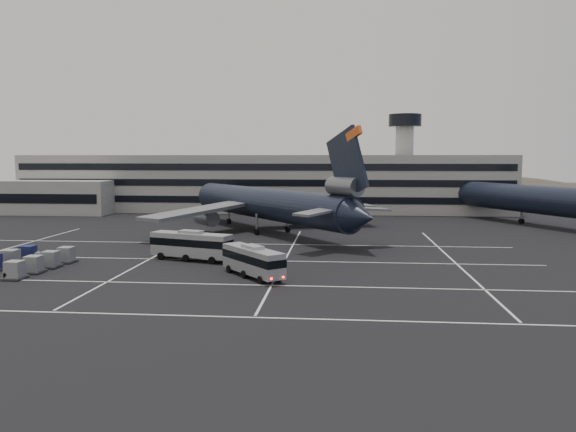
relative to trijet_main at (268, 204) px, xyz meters
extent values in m
plane|color=black|center=(-6.40, -31.20, -5.25)|extent=(260.00, 260.00, 0.00)
cube|color=silver|center=(-6.40, -53.20, -5.24)|extent=(90.00, 0.25, 0.01)
cube|color=silver|center=(-6.40, -41.20, -5.24)|extent=(90.00, 0.25, 0.01)
cube|color=silver|center=(-6.40, -27.20, -5.24)|extent=(90.00, 0.25, 0.01)
cube|color=silver|center=(-6.40, -13.20, -5.24)|extent=(90.00, 0.25, 0.01)
cube|color=silver|center=(-12.40, -25.20, -5.24)|extent=(0.25, 55.00, 0.01)
cube|color=silver|center=(5.60, -25.20, -5.24)|extent=(0.25, 55.00, 0.01)
cube|color=silver|center=(27.60, -25.20, -5.24)|extent=(0.25, 55.00, 0.01)
cube|color=gray|center=(-6.40, 40.80, 1.75)|extent=(120.00, 18.00, 14.00)
cube|color=black|center=(-6.40, 31.75, -1.75)|extent=(118.00, 0.20, 1.60)
cube|color=black|center=(-6.40, 31.75, 2.25)|extent=(118.00, 0.20, 1.60)
cube|color=black|center=(-6.40, 31.75, 5.95)|extent=(118.00, 0.20, 1.60)
cube|color=gray|center=(-56.40, 28.80, -1.25)|extent=(30.00, 10.00, 8.00)
cylinder|color=gray|center=(28.60, 42.80, 5.75)|extent=(4.40, 4.40, 22.00)
cylinder|color=black|center=(28.60, 42.80, 17.25)|extent=(8.00, 8.00, 3.00)
ellipsoid|color=#38332B|center=(-66.40, 138.80, -15.75)|extent=(196.00, 140.00, 32.00)
ellipsoid|color=#38332B|center=(23.60, 138.80, -18.75)|extent=(252.00, 180.00, 44.00)
ellipsoid|color=#38332B|center=(103.60, 138.80, -14.25)|extent=(168.00, 120.00, 24.00)
cylinder|color=black|center=(-0.31, 0.40, -0.05)|extent=(33.68, 41.48, 5.60)
cone|color=black|center=(-16.27, 21.18, -0.05)|extent=(7.18, 6.98, 5.60)
cone|color=black|center=(15.84, -20.62, -0.05)|extent=(7.04, 7.04, 5.04)
cube|color=black|center=(13.71, -17.84, 7.35)|extent=(6.17, 7.82, 10.97)
cube|color=#D3531C|center=(14.62, -19.03, 11.55)|extent=(2.40, 2.90, 2.24)
cylinder|color=#595B60|center=(13.40, -17.44, 4.05)|extent=(5.80, 6.40, 2.70)
cube|color=slate|center=(9.77, -19.61, 0.55)|extent=(7.31, 7.79, 0.87)
cube|color=slate|center=(16.43, -14.49, 0.55)|extent=(8.15, 6.12, 0.87)
cube|color=slate|center=(-11.44, -5.63, -0.85)|extent=(15.90, 21.75, 1.75)
cylinder|color=#595B60|center=(-10.89, -1.42, -2.55)|extent=(5.49, 6.01, 2.70)
cube|color=slate|center=(8.39, 9.60, -0.85)|extent=(22.67, 11.19, 1.75)
cylinder|color=#595B60|center=(4.18, 10.15, -2.55)|extent=(5.49, 6.01, 2.70)
cylinder|color=slate|center=(-9.66, 12.58, -3.05)|extent=(0.44, 0.44, 3.00)
cylinder|color=black|center=(-9.66, 12.58, -4.70)|extent=(1.07, 1.18, 1.10)
cylinder|color=slate|center=(-1.63, -3.14, -3.05)|extent=(0.44, 0.44, 3.00)
cylinder|color=black|center=(-1.63, -3.14, -4.70)|extent=(1.07, 1.18, 1.10)
cylinder|color=slate|center=(3.45, 0.76, -3.05)|extent=(0.44, 0.44, 3.00)
cylinder|color=black|center=(3.45, 0.76, -4.70)|extent=(1.07, 1.18, 1.10)
cylinder|color=black|center=(49.67, 18.26, -0.05)|extent=(26.58, 45.39, 5.60)
cone|color=black|center=(37.89, 41.67, -0.05)|extent=(7.03, 6.54, 5.60)
cylinder|color=slate|center=(49.67, 18.26, -3.05)|extent=(0.44, 0.44, 3.00)
cylinder|color=black|center=(49.67, 18.26, -4.70)|extent=(0.94, 1.21, 1.10)
cube|color=#9A9CA2|center=(3.01, -37.28, -3.34)|extent=(8.26, 9.44, 2.80)
cube|color=black|center=(3.01, -37.28, -3.00)|extent=(8.34, 9.52, 0.89)
cube|color=#9A9CA2|center=(3.01, -37.28, -1.77)|extent=(2.92, 3.11, 0.33)
cylinder|color=black|center=(4.36, -40.80, -4.80)|extent=(0.79, 0.88, 0.89)
cylinder|color=black|center=(6.17, -39.34, -4.80)|extent=(0.79, 0.88, 0.89)
cylinder|color=black|center=(2.10, -38.01, -4.80)|extent=(0.79, 0.88, 0.89)
cylinder|color=black|center=(3.91, -36.55, -4.80)|extent=(0.79, 0.88, 0.89)
cylinder|color=black|center=(-0.16, -35.22, -4.80)|extent=(0.79, 0.88, 0.89)
cylinder|color=black|center=(1.66, -33.76, -4.80)|extent=(0.79, 0.88, 0.89)
cube|color=#FF0C05|center=(5.66, -41.75, -4.41)|extent=(0.23, 0.20, 0.21)
cube|color=#FF0C05|center=(6.82, -40.82, -4.41)|extent=(0.23, 0.20, 0.21)
cube|color=#9A9CA2|center=(-6.64, -27.77, -3.17)|extent=(11.40, 5.88, 3.05)
cube|color=black|center=(-6.64, -27.77, -2.80)|extent=(11.48, 5.95, 0.96)
cube|color=#9A9CA2|center=(-6.64, -27.77, -1.46)|extent=(3.40, 2.49, 0.36)
cylinder|color=black|center=(-3.32, -30.18, -4.76)|extent=(1.03, 0.61, 0.97)
cylinder|color=black|center=(-2.53, -27.77, -4.76)|extent=(1.03, 0.61, 0.97)
cylinder|color=black|center=(-7.04, -28.97, -4.76)|extent=(1.03, 0.61, 0.97)
cylinder|color=black|center=(-6.25, -26.56, -4.76)|extent=(1.03, 0.61, 0.97)
cylinder|color=black|center=(-10.75, -27.76, -4.76)|extent=(1.03, 0.61, 0.97)
cylinder|color=black|center=(-9.96, -25.35, -4.76)|extent=(1.03, 0.61, 0.97)
cube|color=silver|center=(-27.70, -29.39, -4.63)|extent=(2.74, 2.68, 1.02)
cube|color=silver|center=(-27.28, -29.78, -3.95)|extent=(1.59, 1.60, 0.56)
cylinder|color=black|center=(-27.46, -30.46, -4.93)|extent=(0.63, 0.61, 0.63)
cylinder|color=black|center=(-26.61, -29.56, -4.93)|extent=(0.63, 0.61, 0.63)
cylinder|color=black|center=(-28.78, -29.23, -4.93)|extent=(0.63, 0.61, 0.63)
cylinder|color=black|center=(-27.93, -28.33, -4.93)|extent=(0.63, 0.61, 0.63)
cube|color=#2D2D30|center=(-23.19, -40.75, -5.07)|extent=(2.33, 2.63, 0.20)
cylinder|color=black|center=(-23.19, -40.75, -5.14)|extent=(0.11, 0.22, 0.22)
cube|color=#979A9F|center=(-23.19, -40.75, -4.09)|extent=(1.87, 1.87, 1.77)
cube|color=#2D2D30|center=(-22.86, -37.45, -5.07)|extent=(2.33, 2.63, 0.20)
cylinder|color=black|center=(-22.86, -37.45, -5.14)|extent=(0.11, 0.22, 0.22)
cube|color=#979A9F|center=(-22.86, -37.45, -4.09)|extent=(1.87, 1.87, 1.77)
cube|color=#2D2D30|center=(-28.03, -33.61, -5.07)|extent=(2.33, 2.63, 0.20)
cylinder|color=black|center=(-28.03, -33.61, -5.14)|extent=(0.11, 0.22, 0.22)
cube|color=#979A9F|center=(-28.03, -33.61, -4.09)|extent=(1.87, 1.87, 1.77)
cube|color=#2D2D30|center=(-22.53, -34.16, -5.07)|extent=(2.33, 2.63, 0.20)
cylinder|color=black|center=(-22.53, -34.16, -5.14)|extent=(0.11, 0.22, 0.22)
cube|color=#979A9F|center=(-22.53, -34.16, -4.09)|extent=(1.87, 1.87, 1.77)
cube|color=#2D2D30|center=(-27.70, -30.31, -5.07)|extent=(2.33, 2.63, 0.20)
cylinder|color=black|center=(-27.70, -30.31, -5.14)|extent=(0.11, 0.22, 0.22)
cube|color=#151B4C|center=(-27.70, -30.31, -4.09)|extent=(1.87, 1.87, 1.77)
cube|color=#2D2D30|center=(-22.20, -30.86, -5.07)|extent=(2.33, 2.63, 0.20)
cylinder|color=black|center=(-22.20, -30.86, -5.14)|extent=(0.11, 0.22, 0.22)
cube|color=#979A9F|center=(-22.20, -30.86, -4.09)|extent=(1.87, 1.87, 1.77)
camera|label=1|loc=(12.67, -99.02, 8.26)|focal=35.00mm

